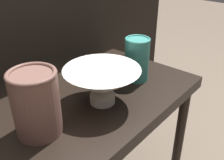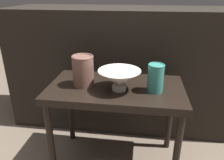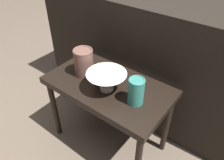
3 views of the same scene
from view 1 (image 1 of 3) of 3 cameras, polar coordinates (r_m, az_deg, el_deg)
The scene contains 5 objects.
table at distance 0.83m, azimuth -5.22°, elevation -8.05°, with size 0.74×0.41×0.51m.
couch_backdrop at distance 1.21m, azimuth -22.85°, elevation 1.70°, with size 1.67×0.50×0.88m.
bowl at distance 0.75m, azimuth -2.17°, elevation -0.59°, with size 0.22×0.22×0.11m.
vase_textured_left at distance 0.65m, azimuth -16.25°, elevation -4.66°, with size 0.12×0.12×0.17m.
vase_colorful_right at distance 0.88m, azimuth 5.42°, elevation 4.66°, with size 0.08×0.08×0.15m.
Camera 1 is at (-0.46, -0.48, 0.94)m, focal length 42.00 mm.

